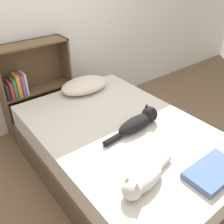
% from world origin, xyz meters
% --- Properties ---
extents(ground_plane, '(8.00, 8.00, 0.00)m').
position_xyz_m(ground_plane, '(0.00, 0.00, 0.00)').
color(ground_plane, brown).
extents(wall_back, '(8.00, 0.06, 2.50)m').
position_xyz_m(wall_back, '(0.00, 1.41, 1.25)').
color(wall_back, silver).
rests_on(wall_back, ground_plane).
extents(bed, '(1.37, 2.08, 0.56)m').
position_xyz_m(bed, '(0.00, 0.00, 0.27)').
color(bed, brown).
rests_on(bed, ground_plane).
extents(pillow, '(0.56, 0.36, 0.15)m').
position_xyz_m(pillow, '(0.13, 0.83, 0.63)').
color(pillow, beige).
rests_on(pillow, bed).
extents(cat_light, '(0.52, 0.22, 0.16)m').
position_xyz_m(cat_light, '(-0.32, -0.58, 0.62)').
color(cat_light, beige).
rests_on(cat_light, bed).
extents(cat_dark, '(0.63, 0.18, 0.17)m').
position_xyz_m(cat_dark, '(0.14, -0.07, 0.62)').
color(cat_dark, black).
rests_on(cat_dark, bed).
extents(bookshelf, '(0.81, 0.26, 1.09)m').
position_xyz_m(bookshelf, '(-0.31, 1.27, 0.56)').
color(bookshelf, brown).
rests_on(bookshelf, ground_plane).
extents(blanket_fold, '(0.42, 0.24, 0.05)m').
position_xyz_m(blanket_fold, '(0.15, -0.81, 0.58)').
color(blanket_fold, '#4C668E').
rests_on(blanket_fold, bed).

